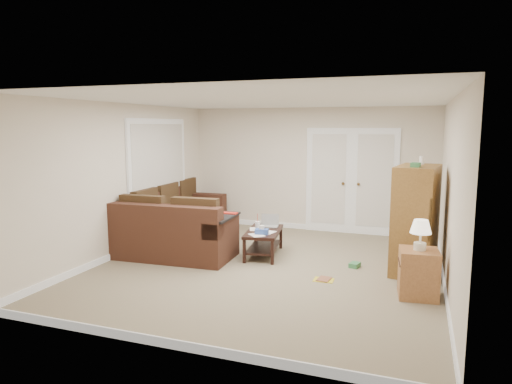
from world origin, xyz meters
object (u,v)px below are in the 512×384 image
at_px(coffee_table, 264,241).
at_px(side_cabinet, 419,269).
at_px(sectional_sofa, 177,225).
at_px(tv_armoire, 415,219).

relative_size(coffee_table, side_cabinet, 1.12).
height_order(sectional_sofa, tv_armoire, tv_armoire).
bearing_deg(side_cabinet, tv_armoire, 87.95).
distance_m(coffee_table, side_cabinet, 2.67).
bearing_deg(sectional_sofa, side_cabinet, -19.26).
bearing_deg(sectional_sofa, tv_armoire, -5.28).
distance_m(sectional_sofa, tv_armoire, 4.06).
bearing_deg(side_cabinet, coffee_table, 149.32).
height_order(sectional_sofa, coffee_table, sectional_sofa).
relative_size(tv_armoire, side_cabinet, 1.71).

